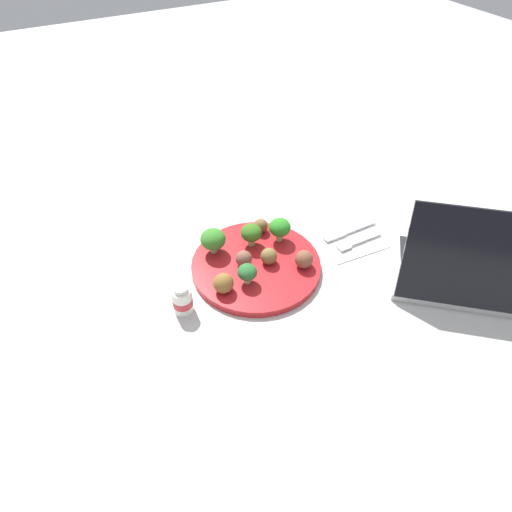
{
  "coord_description": "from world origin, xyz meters",
  "views": [
    {
      "loc": [
        0.33,
        0.62,
        0.69
      ],
      "look_at": [
        0.0,
        0.0,
        0.04
      ],
      "focal_mm": 31.52,
      "sensor_mm": 36.0,
      "label": 1
    }
  ],
  "objects_px": {
    "meatball_center": "(223,283)",
    "meatball_front_left": "(269,256)",
    "plate": "(256,265)",
    "meatball_mid_right": "(244,259)",
    "meatball_back_left": "(304,259)",
    "broccoli_floret_front_right": "(247,272)",
    "meatball_mid_left": "(261,226)",
    "fork": "(357,242)",
    "napkin": "(355,238)",
    "knife": "(349,232)",
    "broccoli_floret_mid_left": "(280,228)",
    "broccoli_floret_near_rim": "(213,239)",
    "broccoli_floret_back_left": "(251,233)",
    "laptop": "(473,269)",
    "yogurt_bottle": "(182,300)"
  },
  "relations": [
    {
      "from": "broccoli_floret_back_left",
      "to": "laptop",
      "type": "distance_m",
      "value": 0.47
    },
    {
      "from": "plate",
      "to": "broccoli_floret_back_left",
      "type": "bearing_deg",
      "value": -108.05
    },
    {
      "from": "meatball_mid_left",
      "to": "meatball_front_left",
      "type": "bearing_deg",
      "value": 71.03
    },
    {
      "from": "meatball_back_left",
      "to": "broccoli_floret_front_right",
      "type": "bearing_deg",
      "value": -6.09
    },
    {
      "from": "meatball_center",
      "to": "napkin",
      "type": "height_order",
      "value": "meatball_center"
    },
    {
      "from": "broccoli_floret_front_right",
      "to": "broccoli_floret_back_left",
      "type": "distance_m",
      "value": 0.12
    },
    {
      "from": "broccoli_floret_mid_left",
      "to": "meatball_mid_left",
      "type": "relative_size",
      "value": 1.7
    },
    {
      "from": "meatball_mid_right",
      "to": "meatball_mid_left",
      "type": "height_order",
      "value": "meatball_mid_right"
    },
    {
      "from": "plate",
      "to": "broccoli_floret_near_rim",
      "type": "height_order",
      "value": "broccoli_floret_near_rim"
    },
    {
      "from": "meatball_back_left",
      "to": "meatball_front_left",
      "type": "height_order",
      "value": "meatball_back_left"
    },
    {
      "from": "yogurt_bottle",
      "to": "meatball_mid_right",
      "type": "bearing_deg",
      "value": -164.12
    },
    {
      "from": "meatball_mid_right",
      "to": "meatball_mid_left",
      "type": "distance_m",
      "value": 0.12
    },
    {
      "from": "meatball_back_left",
      "to": "laptop",
      "type": "distance_m",
      "value": 0.35
    },
    {
      "from": "yogurt_bottle",
      "to": "napkin",
      "type": "bearing_deg",
      "value": -177.86
    },
    {
      "from": "napkin",
      "to": "meatball_back_left",
      "type": "bearing_deg",
      "value": 11.69
    },
    {
      "from": "yogurt_bottle",
      "to": "laptop",
      "type": "bearing_deg",
      "value": 159.51
    },
    {
      "from": "plate",
      "to": "broccoli_floret_back_left",
      "type": "height_order",
      "value": "broccoli_floret_back_left"
    },
    {
      "from": "broccoli_floret_near_rim",
      "to": "meatball_front_left",
      "type": "bearing_deg",
      "value": 135.89
    },
    {
      "from": "fork",
      "to": "plate",
      "type": "bearing_deg",
      "value": -9.23
    },
    {
      "from": "knife",
      "to": "meatball_mid_right",
      "type": "bearing_deg",
      "value": -2.21
    },
    {
      "from": "broccoli_floret_near_rim",
      "to": "meatball_center",
      "type": "relative_size",
      "value": 1.39
    },
    {
      "from": "meatball_center",
      "to": "meatball_front_left",
      "type": "distance_m",
      "value": 0.12
    },
    {
      "from": "broccoli_floret_back_left",
      "to": "meatball_mid_left",
      "type": "distance_m",
      "value": 0.05
    },
    {
      "from": "fork",
      "to": "knife",
      "type": "relative_size",
      "value": 0.83
    },
    {
      "from": "meatball_front_left",
      "to": "knife",
      "type": "relative_size",
      "value": 0.25
    },
    {
      "from": "broccoli_floret_near_rim",
      "to": "meatball_mid_left",
      "type": "height_order",
      "value": "broccoli_floret_near_rim"
    },
    {
      "from": "broccoli_floret_back_left",
      "to": "fork",
      "type": "bearing_deg",
      "value": 156.52
    },
    {
      "from": "broccoli_floret_mid_left",
      "to": "broccoli_floret_back_left",
      "type": "height_order",
      "value": "broccoli_floret_mid_left"
    },
    {
      "from": "broccoli_floret_near_rim",
      "to": "fork",
      "type": "distance_m",
      "value": 0.33
    },
    {
      "from": "meatball_mid_left",
      "to": "laptop",
      "type": "distance_m",
      "value": 0.46
    },
    {
      "from": "napkin",
      "to": "laptop",
      "type": "distance_m",
      "value": 0.26
    },
    {
      "from": "napkin",
      "to": "knife",
      "type": "relative_size",
      "value": 1.17
    },
    {
      "from": "meatball_center",
      "to": "napkin",
      "type": "relative_size",
      "value": 0.24
    },
    {
      "from": "plate",
      "to": "knife",
      "type": "bearing_deg",
      "value": 179.15
    },
    {
      "from": "meatball_back_left",
      "to": "meatball_front_left",
      "type": "bearing_deg",
      "value": -36.44
    },
    {
      "from": "meatball_back_left",
      "to": "laptop",
      "type": "bearing_deg",
      "value": 146.82
    },
    {
      "from": "meatball_center",
      "to": "yogurt_bottle",
      "type": "relative_size",
      "value": 0.63
    },
    {
      "from": "broccoli_floret_mid_left",
      "to": "napkin",
      "type": "height_order",
      "value": "broccoli_floret_mid_left"
    },
    {
      "from": "plate",
      "to": "meatball_mid_right",
      "type": "height_order",
      "value": "meatball_mid_right"
    },
    {
      "from": "broccoli_floret_near_rim",
      "to": "broccoli_floret_front_right",
      "type": "bearing_deg",
      "value": 100.87
    },
    {
      "from": "broccoli_floret_front_right",
      "to": "broccoli_floret_near_rim",
      "type": "bearing_deg",
      "value": -79.13
    },
    {
      "from": "laptop",
      "to": "fork",
      "type": "bearing_deg",
      "value": -57.18
    },
    {
      "from": "meatball_front_left",
      "to": "knife",
      "type": "bearing_deg",
      "value": -177.96
    },
    {
      "from": "meatball_center",
      "to": "meatball_back_left",
      "type": "bearing_deg",
      "value": 175.11
    },
    {
      "from": "plate",
      "to": "meatball_mid_left",
      "type": "bearing_deg",
      "value": -123.82
    },
    {
      "from": "broccoli_floret_front_right",
      "to": "broccoli_floret_mid_left",
      "type": "distance_m",
      "value": 0.15
    },
    {
      "from": "broccoli_floret_back_left",
      "to": "meatball_center",
      "type": "relative_size",
      "value": 1.28
    },
    {
      "from": "broccoli_floret_back_left",
      "to": "meatball_back_left",
      "type": "distance_m",
      "value": 0.13
    },
    {
      "from": "meatball_center",
      "to": "meatball_mid_right",
      "type": "bearing_deg",
      "value": -145.75
    },
    {
      "from": "meatball_mid_right",
      "to": "meatball_center",
      "type": "xyz_separation_m",
      "value": [
        0.07,
        0.05,
        0.0
      ]
    }
  ]
}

